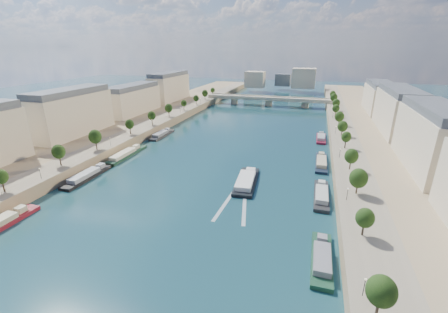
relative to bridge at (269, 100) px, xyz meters
The scene contains 17 objects.
ground 125.10m from the bridge, 90.00° to the right, with size 700.00×700.00×0.00m, color #0B2A32.
quay_left 144.28m from the bridge, 119.94° to the right, with size 44.00×520.00×5.00m, color #9E8460.
quay_right 144.28m from the bridge, 60.06° to the right, with size 44.00×520.00×5.00m, color #9E8460.
pave_left 137.38m from the bridge, 114.51° to the right, with size 14.00×520.00×0.10m, color gray.
pave_right 137.38m from the bridge, 65.49° to the right, with size 14.00×520.00×0.10m, color gray.
trees_left 134.84m from the bridge, 114.09° to the right, with size 4.80×268.80×8.26m.
trees_right 127.59m from the bridge, 64.44° to the right, with size 4.80×268.80×8.26m.
lamps_left 144.87m from the bridge, 111.25° to the right, with size 0.36×200.36×4.28m.
lamps_right 131.01m from the bridge, 66.37° to the right, with size 0.36×200.36×4.28m.
buildings_left 141.86m from the bridge, 126.95° to the right, with size 16.00×226.00×23.20m.
buildings_right 141.86m from the bridge, 53.05° to the right, with size 16.00×226.00×23.20m.
skyline 95.06m from the bridge, 88.07° to the left, with size 79.00×42.00×22.00m.
bridge is the anchor object (origin of this frame).
tour_barge 167.50m from the bridge, 84.02° to the right, with size 9.49×26.36×3.65m.
wake 184.09m from the bridge, 84.56° to the right, with size 10.74×26.03×0.04m.
moored_barges_left 187.80m from the bridge, 104.02° to the right, with size 5.00×155.98×3.60m.
moored_barges_right 177.42m from the bridge, 75.14° to the right, with size 5.00×165.52×3.60m.
Camera 1 is at (39.97, -45.69, 50.31)m, focal length 24.00 mm.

